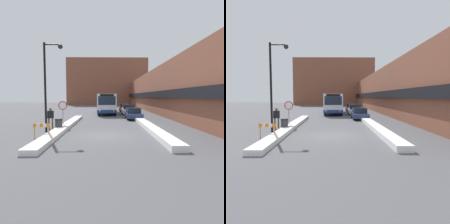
# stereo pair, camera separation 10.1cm
# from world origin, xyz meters

# --- Properties ---
(ground_plane) EXTENTS (160.00, 160.00, 0.00)m
(ground_plane) POSITION_xyz_m (0.00, 0.00, 0.00)
(ground_plane) COLOR #515156
(building_row_right) EXTENTS (5.50, 60.00, 7.19)m
(building_row_right) POSITION_xyz_m (9.97, 24.00, 3.59)
(building_row_right) COLOR brown
(building_row_right) RESTS_ON ground_plane
(building_backdrop_far) EXTENTS (26.00, 8.00, 15.04)m
(building_backdrop_far) POSITION_xyz_m (0.00, 54.00, 7.52)
(building_backdrop_far) COLOR brown
(building_backdrop_far) RESTS_ON ground_plane
(snow_bank_left) EXTENTS (0.90, 16.51, 0.29)m
(snow_bank_left) POSITION_xyz_m (-3.60, 3.41, 0.15)
(snow_bank_left) COLOR silver
(snow_bank_left) RESTS_ON ground_plane
(snow_bank_right) EXTENTS (0.90, 17.31, 0.36)m
(snow_bank_right) POSITION_xyz_m (3.60, 4.19, 0.18)
(snow_bank_right) COLOR silver
(snow_bank_right) RESTS_ON ground_plane
(city_bus) EXTENTS (2.70, 10.48, 3.11)m
(city_bus) POSITION_xyz_m (-0.02, 18.28, 1.70)
(city_bus) COLOR silver
(city_bus) RESTS_ON ground_plane
(parked_car_front) EXTENTS (1.81, 4.41, 1.36)m
(parked_car_front) POSITION_xyz_m (3.20, 10.38, 0.69)
(parked_car_front) COLOR navy
(parked_car_front) RESTS_ON ground_plane
(parked_car_middle) EXTENTS (1.85, 4.75, 1.54)m
(parked_car_middle) POSITION_xyz_m (3.20, 16.38, 0.76)
(parked_car_middle) COLOR #B7B7BC
(parked_car_middle) RESTS_ON ground_plane
(parked_car_back) EXTENTS (1.91, 4.38, 1.40)m
(parked_car_back) POSITION_xyz_m (3.20, 22.79, 0.70)
(parked_car_back) COLOR maroon
(parked_car_back) RESTS_ON ground_plane
(stop_sign) EXTENTS (0.76, 0.08, 2.33)m
(stop_sign) POSITION_xyz_m (-3.88, 3.74, 1.69)
(stop_sign) COLOR gray
(stop_sign) RESTS_ON ground_plane
(street_lamp) EXTENTS (1.46, 0.36, 6.77)m
(street_lamp) POSITION_xyz_m (-4.40, 1.52, 4.16)
(street_lamp) COLOR black
(street_lamp) RESTS_ON ground_plane
(pedestrian) EXTENTS (0.51, 0.44, 1.77)m
(pedestrian) POSITION_xyz_m (-4.85, 3.38, 1.06)
(pedestrian) COLOR brown
(pedestrian) RESTS_ON ground_plane
(trash_bin) EXTENTS (0.59, 0.59, 0.95)m
(trash_bin) POSITION_xyz_m (-3.91, 2.28, 0.48)
(trash_bin) COLOR #38383D
(trash_bin) RESTS_ON ground_plane
(construction_barricade) EXTENTS (1.10, 0.06, 0.94)m
(construction_barricade) POSITION_xyz_m (-4.34, -0.59, 0.67)
(construction_barricade) COLOR orange
(construction_barricade) RESTS_ON ground_plane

